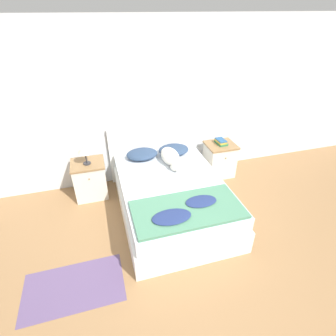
# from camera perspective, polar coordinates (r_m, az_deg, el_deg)

# --- Properties ---
(ground_plane) EXTENTS (16.00, 16.00, 0.00)m
(ground_plane) POSITION_cam_1_polar(r_m,az_deg,el_deg) (3.30, 5.17, -20.93)
(ground_plane) COLOR #997047
(wall_back) EXTENTS (9.00, 0.06, 2.55)m
(wall_back) POSITION_cam_1_polar(r_m,az_deg,el_deg) (4.26, -4.41, 13.33)
(wall_back) COLOR silver
(wall_back) RESTS_ON ground_plane
(bed) EXTENTS (1.44, 2.03, 0.55)m
(bed) POSITION_cam_1_polar(r_m,az_deg,el_deg) (3.80, 0.86, -6.40)
(bed) COLOR white
(bed) RESTS_ON ground_plane
(headboard) EXTENTS (1.52, 0.06, 0.98)m
(headboard) POSITION_cam_1_polar(r_m,az_deg,el_deg) (4.51, -2.97, 3.90)
(headboard) COLOR white
(headboard) RESTS_ON ground_plane
(nightstand_left) EXTENTS (0.50, 0.46, 0.60)m
(nightstand_left) POSITION_cam_1_polar(r_m,az_deg,el_deg) (4.30, -16.57, -2.33)
(nightstand_left) COLOR silver
(nightstand_left) RESTS_ON ground_plane
(nightstand_right) EXTENTS (0.50, 0.46, 0.60)m
(nightstand_right) POSITION_cam_1_polar(r_m,az_deg,el_deg) (4.74, 11.10, 1.86)
(nightstand_right) COLOR silver
(nightstand_right) RESTS_ON ground_plane
(pillow_left) EXTENTS (0.50, 0.38, 0.13)m
(pillow_left) POSITION_cam_1_polar(r_m,az_deg,el_deg) (4.19, -5.67, 3.03)
(pillow_left) COLOR navy
(pillow_left) RESTS_ON bed
(pillow_right) EXTENTS (0.50, 0.38, 0.13)m
(pillow_right) POSITION_cam_1_polar(r_m,az_deg,el_deg) (4.30, 1.25, 3.99)
(pillow_right) COLOR navy
(pillow_right) RESTS_ON bed
(quilt) EXTENTS (1.31, 0.67, 0.06)m
(quilt) POSITION_cam_1_polar(r_m,az_deg,el_deg) (3.14, 4.16, -9.01)
(quilt) COLOR #4C8466
(quilt) RESTS_ON bed
(dog) EXTENTS (0.27, 0.71, 0.19)m
(dog) POSITION_cam_1_polar(r_m,az_deg,el_deg) (4.04, 0.58, 2.39)
(dog) COLOR silver
(dog) RESTS_ON bed
(book_stack) EXTENTS (0.16, 0.24, 0.08)m
(book_stack) POSITION_cam_1_polar(r_m,az_deg,el_deg) (4.60, 11.44, 5.62)
(book_stack) COLOR #337547
(book_stack) RESTS_ON nightstand_right
(table_lamp) EXTENTS (0.21, 0.21, 0.30)m
(table_lamp) POSITION_cam_1_polar(r_m,az_deg,el_deg) (4.01, -17.71, 3.76)
(table_lamp) COLOR #2D2D33
(table_lamp) RESTS_ON nightstand_left
(rug) EXTENTS (1.07, 0.62, 0.00)m
(rug) POSITION_cam_1_polar(r_m,az_deg,el_deg) (3.31, -19.78, -23.19)
(rug) COLOR #604C75
(rug) RESTS_ON ground_plane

